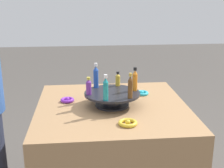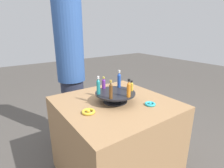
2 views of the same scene
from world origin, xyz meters
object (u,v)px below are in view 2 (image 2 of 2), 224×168
(person_figure, at_px, (71,67))
(bottle_purple, at_px, (104,83))
(bottle_teal, at_px, (98,86))
(ribbon_bow_teal, at_px, (150,104))
(bottle_orange, at_px, (129,89))
(bottle_blue, at_px, (119,79))
(ribbon_bow_gold, at_px, (88,112))
(ribbon_bow_purple, at_px, (107,89))
(bottle_brown, at_px, (111,90))
(bottle_gold, at_px, (131,86))
(display_stand, at_px, (115,96))

(person_figure, bearing_deg, bottle_purple, -1.16)
(bottle_teal, xyz_separation_m, ribbon_bow_teal, (-0.31, 0.25, -0.14))
(bottle_orange, bearing_deg, bottle_blue, -110.11)
(bottle_orange, distance_m, ribbon_bow_gold, 0.33)
(bottle_purple, distance_m, ribbon_bow_purple, 0.21)
(bottle_purple, relative_size, ribbon_bow_gold, 1.06)
(bottle_orange, height_order, person_figure, person_figure)
(ribbon_bow_purple, relative_size, person_figure, 0.05)
(bottle_purple, bearing_deg, bottle_brown, 69.89)
(person_figure, bearing_deg, bottle_brown, -7.72)
(bottle_teal, relative_size, bottle_brown, 1.01)
(bottle_purple, bearing_deg, person_figure, -86.45)
(bottle_brown, bearing_deg, bottle_gold, -170.11)
(display_stand, distance_m, bottle_blue, 0.17)
(bottle_orange, xyz_separation_m, bottle_gold, (-0.10, -0.09, -0.02))
(bottle_orange, relative_size, bottle_purple, 1.37)
(bottle_purple, relative_size, ribbon_bow_purple, 1.24)
(bottle_blue, xyz_separation_m, ribbon_bow_purple, (0.01, -0.17, -0.14))
(bottle_brown, xyz_separation_m, bottle_orange, (-0.13, 0.05, -0.00))
(display_stand, height_order, bottle_blue, bottle_blue)
(ribbon_bow_gold, bearing_deg, bottle_blue, -159.72)
(ribbon_bow_purple, xyz_separation_m, person_figure, (0.15, -0.48, 0.15))
(ribbon_bow_gold, xyz_separation_m, person_figure, (-0.21, -0.79, 0.15))
(bottle_blue, relative_size, ribbon_bow_purple, 1.83)
(bottle_orange, xyz_separation_m, bottle_blue, (-0.08, -0.22, 0.00))
(bottle_gold, height_order, person_figure, person_figure)
(bottle_blue, bearing_deg, ribbon_bow_teal, 104.41)
(bottle_orange, bearing_deg, bottle_gold, -140.11)
(bottle_teal, distance_m, bottle_purple, 0.14)
(display_stand, xyz_separation_m, ribbon_bow_teal, (-0.18, 0.21, -0.04))
(bottle_teal, distance_m, bottle_blue, 0.23)
(bottle_gold, relative_size, person_figure, 0.05)
(bottle_purple, xyz_separation_m, ribbon_bow_purple, (-0.11, -0.13, -0.12))
(ribbon_bow_gold, bearing_deg, display_stand, -169.22)
(bottle_orange, relative_size, bottle_blue, 0.93)
(display_stand, height_order, bottle_brown, bottle_brown)
(bottle_gold, relative_size, ribbon_bow_purple, 1.08)
(person_figure, bearing_deg, bottle_orange, 0.80)
(bottle_purple, relative_size, person_figure, 0.06)
(bottle_teal, height_order, ribbon_bow_gold, bottle_teal)
(bottle_brown, relative_size, bottle_orange, 1.01)
(ribbon_bow_teal, height_order, person_figure, person_figure)
(bottle_orange, bearing_deg, bottle_purple, -80.11)
(bottle_orange, height_order, bottle_gold, bottle_orange)
(ribbon_bow_gold, bearing_deg, bottle_teal, -145.61)
(bottle_teal, height_order, ribbon_bow_purple, bottle_teal)
(display_stand, bearing_deg, bottle_gold, 159.89)
(ribbon_bow_purple, bearing_deg, person_figure, -72.37)
(bottle_orange, relative_size, ribbon_bow_gold, 1.45)
(bottle_teal, height_order, bottle_purple, bottle_teal)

